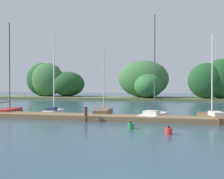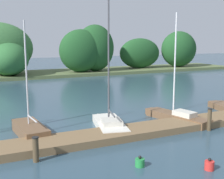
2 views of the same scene
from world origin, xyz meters
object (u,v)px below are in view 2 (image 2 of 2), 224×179
(mooring_piling_2, at_px, (209,120))
(channel_buoy_1, at_px, (140,162))
(sailboat_3, at_px, (109,122))
(channel_buoy_0, at_px, (209,165))
(sailboat_4, at_px, (176,116))
(mooring_piling_1, at_px, (36,149))
(sailboat_2, at_px, (29,129))

(mooring_piling_2, bearing_deg, channel_buoy_1, -157.38)
(sailboat_3, relative_size, channel_buoy_0, 17.06)
(sailboat_4, distance_m, channel_buoy_0, 6.70)
(mooring_piling_1, height_order, mooring_piling_2, mooring_piling_2)
(mooring_piling_2, height_order, channel_buoy_0, mooring_piling_2)
(sailboat_2, bearing_deg, sailboat_3, -104.21)
(mooring_piling_2, bearing_deg, sailboat_3, 150.22)
(channel_buoy_1, bearing_deg, mooring_piling_2, 22.62)
(sailboat_2, relative_size, mooring_piling_2, 4.75)
(sailboat_3, height_order, channel_buoy_0, sailboat_3)
(sailboat_3, relative_size, mooring_piling_2, 6.59)
(channel_buoy_0, bearing_deg, sailboat_3, 100.15)
(mooring_piling_2, distance_m, channel_buoy_0, 5.02)
(sailboat_3, distance_m, sailboat_4, 4.16)
(mooring_piling_2, height_order, channel_buoy_1, mooring_piling_2)
(sailboat_3, bearing_deg, channel_buoy_0, -156.23)
(sailboat_4, xyz_separation_m, mooring_piling_1, (-8.59, -2.52, 0.20))
(channel_buoy_1, bearing_deg, sailboat_2, 118.66)
(mooring_piling_1, bearing_deg, mooring_piling_2, 1.30)
(mooring_piling_1, relative_size, channel_buoy_1, 2.34)
(mooring_piling_1, bearing_deg, sailboat_2, 83.83)
(sailboat_3, relative_size, sailboat_4, 1.26)
(sailboat_3, height_order, sailboat_4, sailboat_3)
(sailboat_3, bearing_deg, channel_buoy_1, -178.13)
(sailboat_3, height_order, channel_buoy_1, sailboat_3)
(sailboat_2, relative_size, channel_buoy_0, 12.30)
(sailboat_3, xyz_separation_m, mooring_piling_1, (-4.44, -2.80, 0.18))
(sailboat_4, xyz_separation_m, channel_buoy_0, (-3.03, -5.97, -0.13))
(sailboat_2, relative_size, sailboat_4, 0.91)
(sailboat_2, height_order, mooring_piling_1, sailboat_2)
(sailboat_3, distance_m, channel_buoy_1, 5.02)
(sailboat_4, bearing_deg, sailboat_2, 70.87)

